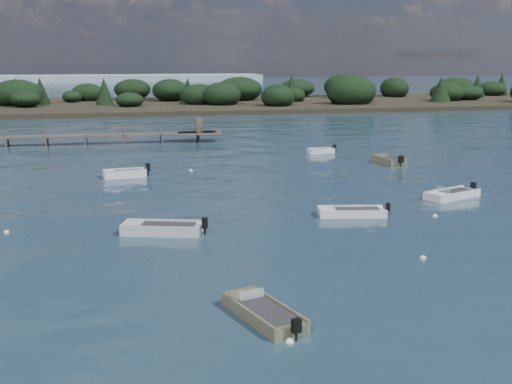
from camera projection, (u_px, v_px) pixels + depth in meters
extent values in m
plane|color=#172936|center=(159.00, 131.00, 86.27)|extent=(400.00, 400.00, 0.00)
cube|color=#726F4C|center=(389.00, 162.00, 60.02)|extent=(2.18, 3.84, 0.79)
cube|color=#726F4C|center=(381.00, 155.00, 61.20)|extent=(1.63, 1.08, 0.16)
cube|color=#252528|center=(390.00, 159.00, 59.68)|extent=(1.68, 2.64, 0.14)
cube|color=#726F4C|center=(381.00, 158.00, 59.67)|extent=(0.64, 3.62, 0.16)
cube|color=#726F4C|center=(396.00, 157.00, 60.18)|extent=(0.64, 3.62, 0.16)
cube|color=black|center=(401.00, 159.00, 57.99)|extent=(0.42, 0.37, 0.62)
cylinder|color=black|center=(401.00, 165.00, 58.11)|extent=(0.13, 0.13, 0.62)
cube|color=#B0B4B7|center=(162.00, 231.00, 36.54)|extent=(4.77, 2.91, 0.74)
cube|color=#B0B4B7|center=(133.00, 223.00, 36.58)|extent=(1.47, 1.77, 0.15)
cube|color=#252528|center=(168.00, 226.00, 36.44)|extent=(3.30, 2.17, 0.13)
cube|color=#B0B4B7|center=(159.00, 228.00, 35.68)|extent=(4.32, 1.40, 0.15)
cube|color=#B0B4B7|center=(165.00, 221.00, 37.21)|extent=(4.32, 1.40, 0.15)
cube|color=black|center=(205.00, 223.00, 36.22)|extent=(0.39, 0.43, 0.59)
cylinder|color=black|center=(205.00, 232.00, 36.33)|extent=(0.13, 0.13, 0.59)
cube|color=silver|center=(352.00, 214.00, 40.58)|extent=(4.41, 2.29, 0.61)
cube|color=silver|center=(327.00, 209.00, 40.46)|extent=(1.24, 1.57, 0.12)
cube|color=#252528|center=(357.00, 210.00, 40.53)|extent=(3.03, 1.74, 0.10)
cube|color=silver|center=(354.00, 211.00, 39.79)|extent=(4.15, 0.85, 0.12)
cube|color=silver|center=(350.00, 206.00, 41.23)|extent=(4.15, 0.85, 0.12)
cube|color=black|center=(388.00, 207.00, 40.56)|extent=(0.29, 0.34, 0.48)
cylinder|color=black|center=(388.00, 213.00, 40.64)|extent=(0.10, 0.10, 0.48)
cube|color=silver|center=(337.00, 206.00, 40.44)|extent=(0.34, 1.14, 0.37)
cube|color=silver|center=(321.00, 152.00, 66.44)|extent=(2.82, 1.38, 0.63)
cube|color=silver|center=(312.00, 149.00, 66.04)|extent=(0.76, 1.04, 0.13)
cube|color=#252528|center=(323.00, 149.00, 66.44)|extent=(1.93, 1.07, 0.11)
cube|color=silver|center=(323.00, 149.00, 65.91)|extent=(2.71, 0.41, 0.13)
cube|color=silver|center=(319.00, 148.00, 66.81)|extent=(2.71, 0.41, 0.13)
cube|color=black|center=(334.00, 147.00, 66.82)|extent=(0.29, 0.33, 0.50)
cylinder|color=black|center=(334.00, 151.00, 66.91)|extent=(0.10, 0.10, 0.50)
cube|color=silver|center=(452.00, 197.00, 45.62)|extent=(4.58, 3.13, 0.67)
cube|color=silver|center=(437.00, 194.00, 44.64)|extent=(1.51, 1.74, 0.13)
cube|color=#252528|center=(455.00, 192.00, 45.74)|extent=(3.19, 2.31, 0.11)
cube|color=silver|center=(461.00, 193.00, 44.93)|extent=(4.00, 1.74, 0.13)
cube|color=silver|center=(444.00, 189.00, 46.14)|extent=(4.00, 1.74, 0.13)
cube|color=black|center=(473.00, 186.00, 46.81)|extent=(0.37, 0.40, 0.52)
cylinder|color=black|center=(473.00, 192.00, 46.91)|extent=(0.12, 0.12, 0.52)
cube|color=silver|center=(444.00, 190.00, 44.97)|extent=(0.58, 1.13, 0.40)
cube|color=silver|center=(125.00, 176.00, 53.33)|extent=(3.61, 1.89, 0.80)
cube|color=silver|center=(109.00, 171.00, 52.78)|extent=(1.01, 1.35, 0.16)
cube|color=#252528|center=(128.00, 171.00, 53.34)|extent=(2.48, 1.45, 0.14)
cube|color=silver|center=(126.00, 171.00, 52.66)|extent=(3.42, 0.67, 0.16)
cube|color=silver|center=(123.00, 169.00, 53.80)|extent=(3.42, 0.67, 0.16)
cube|color=black|center=(148.00, 167.00, 53.89)|extent=(0.38, 0.43, 0.63)
cylinder|color=black|center=(148.00, 174.00, 54.00)|extent=(0.13, 0.13, 0.63)
cube|color=#726F4C|center=(264.00, 316.00, 24.74)|extent=(2.75, 4.44, 0.63)
cube|color=#726F4C|center=(244.00, 294.00, 26.00)|extent=(1.63, 1.38, 0.13)
cube|color=#252528|center=(268.00, 312.00, 24.39)|extent=(2.05, 3.08, 0.11)
cube|color=#726F4C|center=(247.00, 311.00, 24.31)|extent=(1.39, 4.00, 0.13)
cube|color=#726F4C|center=(279.00, 304.00, 25.01)|extent=(1.39, 4.00, 0.13)
cube|color=black|center=(296.00, 326.00, 22.70)|extent=(0.37, 0.34, 0.50)
cylinder|color=black|center=(296.00, 337.00, 22.79)|extent=(0.11, 0.11, 0.50)
cube|color=silver|center=(252.00, 294.00, 25.39)|extent=(1.10, 0.48, 0.38)
sphere|color=silver|center=(290.00, 343.00, 22.67)|extent=(0.32, 0.32, 0.32)
sphere|color=silver|center=(423.00, 259.00, 32.03)|extent=(0.32, 0.32, 0.32)
sphere|color=silver|center=(7.00, 233.00, 36.69)|extent=(0.32, 0.32, 0.32)
sphere|color=silver|center=(435.00, 216.00, 40.38)|extent=(0.32, 0.32, 0.32)
sphere|color=silver|center=(191.00, 171.00, 56.37)|extent=(0.32, 0.32, 0.32)
cube|color=brown|center=(199.00, 133.00, 75.39)|extent=(5.00, 3.20, 0.18)
cube|color=brown|center=(199.00, 125.00, 75.21)|extent=(0.80, 0.80, 1.60)
cylinder|color=brown|center=(6.00, 144.00, 70.36)|extent=(0.20, 0.20, 2.20)
cylinder|color=brown|center=(8.00, 142.00, 71.99)|extent=(0.20, 0.20, 2.20)
cylinder|color=brown|center=(46.00, 143.00, 71.22)|extent=(0.20, 0.20, 2.20)
cylinder|color=brown|center=(48.00, 141.00, 72.86)|extent=(0.20, 0.20, 2.20)
cylinder|color=brown|center=(86.00, 142.00, 72.09)|extent=(0.20, 0.20, 2.20)
cylinder|color=brown|center=(86.00, 140.00, 73.72)|extent=(0.20, 0.20, 2.20)
cylinder|color=brown|center=(124.00, 141.00, 72.95)|extent=(0.20, 0.20, 2.20)
cylinder|color=brown|center=(124.00, 139.00, 74.58)|extent=(0.20, 0.20, 2.20)
cylinder|color=brown|center=(162.00, 140.00, 73.81)|extent=(0.20, 0.20, 2.20)
cylinder|color=brown|center=(161.00, 138.00, 75.45)|extent=(0.20, 0.20, 2.20)
cylinder|color=brown|center=(199.00, 139.00, 74.68)|extent=(0.20, 0.20, 2.20)
cylinder|color=brown|center=(197.00, 137.00, 76.31)|extent=(0.20, 0.20, 2.20)
cube|color=black|center=(271.00, 105.00, 129.60)|extent=(190.00, 40.00, 1.60)
ellipsoid|color=black|center=(271.00, 91.00, 129.01)|extent=(180.50, 36.00, 4.40)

